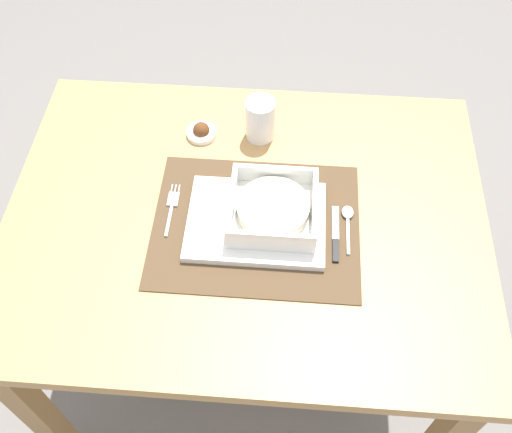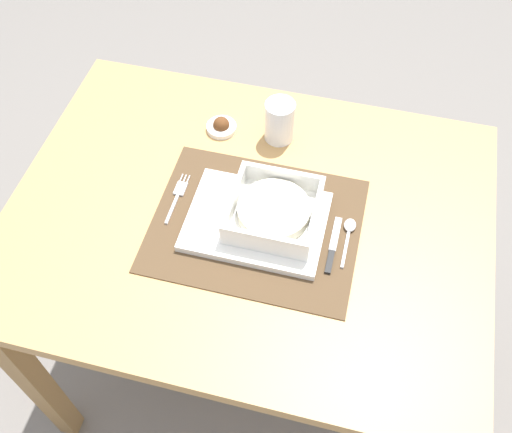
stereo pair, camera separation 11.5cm
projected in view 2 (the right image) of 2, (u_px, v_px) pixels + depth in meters
name	position (u px, v px, depth m)	size (l,w,h in m)	color
ground_plane	(251.00, 356.00, 1.80)	(6.00, 6.00, 0.00)	slate
dining_table	(248.00, 242.00, 1.28)	(0.98, 0.75, 0.74)	#B2844C
placemat	(256.00, 225.00, 1.18)	(0.41, 0.33, 0.00)	#4C3823
serving_plate	(256.00, 221.00, 1.17)	(0.27, 0.20, 0.02)	white
porridge_bowl	(274.00, 212.00, 1.15)	(0.17, 0.17, 0.05)	white
fork	(178.00, 194.00, 1.22)	(0.02, 0.13, 0.00)	silver
spoon	(349.00, 230.00, 1.16)	(0.02, 0.12, 0.01)	silver
butter_knife	(333.00, 248.00, 1.14)	(0.01, 0.13, 0.01)	black
drinking_glass	(280.00, 123.00, 1.29)	(0.07, 0.07, 0.10)	white
condiment_saucer	(221.00, 126.00, 1.33)	(0.07, 0.07, 0.04)	white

